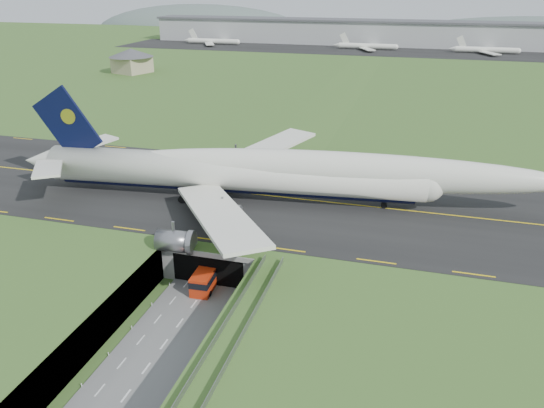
% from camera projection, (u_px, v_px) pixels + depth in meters
% --- Properties ---
extents(ground, '(900.00, 900.00, 0.00)m').
position_uv_depth(ground, '(188.00, 312.00, 78.75)').
color(ground, '#3C6127').
rests_on(ground, ground).
extents(airfield_deck, '(800.00, 800.00, 6.00)m').
position_uv_depth(airfield_deck, '(187.00, 295.00, 77.57)').
color(airfield_deck, gray).
rests_on(airfield_deck, ground).
extents(trench_road, '(12.00, 75.00, 0.20)m').
position_uv_depth(trench_road, '(166.00, 343.00, 72.07)').
color(trench_road, slate).
rests_on(trench_road, ground).
extents(taxiway, '(800.00, 44.00, 0.18)m').
position_uv_depth(taxiway, '(255.00, 194.00, 105.57)').
color(taxiway, black).
rests_on(taxiway, airfield_deck).
extents(tunnel_portal, '(17.00, 22.30, 6.00)m').
position_uv_depth(tunnel_portal, '(227.00, 243.00, 92.23)').
color(tunnel_portal, gray).
rests_on(tunnel_portal, ground).
extents(guideway, '(3.00, 53.00, 7.05)m').
position_uv_depth(guideway, '(207.00, 386.00, 56.99)').
color(guideway, '#A8A8A3').
rests_on(guideway, ground).
extents(jumbo_jet, '(105.28, 65.42, 21.76)m').
position_uv_depth(jumbo_jet, '(271.00, 173.00, 100.22)').
color(jumbo_jet, white).
rests_on(jumbo_jet, ground).
extents(shuttle_tram, '(3.43, 8.14, 3.25)m').
position_uv_depth(shuttle_tram, '(206.00, 278.00, 84.54)').
color(shuttle_tram, red).
rests_on(shuttle_tram, ground).
extents(service_building, '(25.10, 25.10, 10.82)m').
position_uv_depth(service_building, '(131.00, 59.00, 239.73)').
color(service_building, tan).
rests_on(service_building, ground).
extents(cargo_terminal, '(320.00, 67.00, 15.60)m').
position_uv_depth(cargo_terminal, '(380.00, 33.00, 338.34)').
color(cargo_terminal, '#B2B2B2').
rests_on(cargo_terminal, ground).
extents(distant_hills, '(700.00, 91.00, 60.00)m').
position_uv_depth(distant_hills, '(470.00, 43.00, 444.79)').
color(distant_hills, slate).
rests_on(distant_hills, ground).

